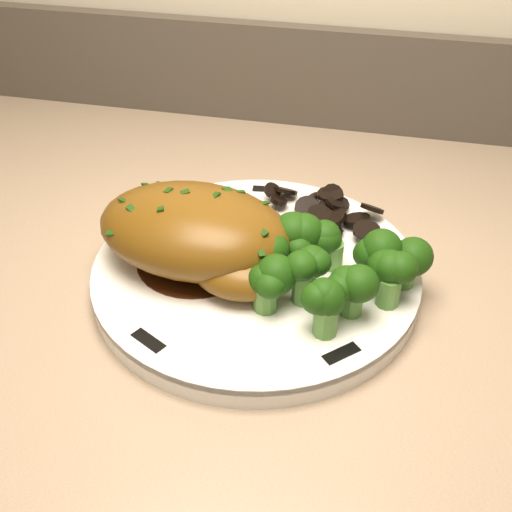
# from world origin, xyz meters

# --- Properties ---
(plate) EXTENTS (0.34, 0.34, 0.02)m
(plate) POSITION_xyz_m (0.30, 1.67, 0.85)
(plate) COLOR white
(plate) RESTS_ON counter
(rim_accent_0) EXTENTS (0.03, 0.01, 0.00)m
(rim_accent_0) POSITION_xyz_m (0.28, 1.79, 0.86)
(rim_accent_0) COLOR black
(rim_accent_0) RESTS_ON plate
(rim_accent_1) EXTENTS (0.02, 0.03, 0.00)m
(rim_accent_1) POSITION_xyz_m (0.18, 1.69, 0.86)
(rim_accent_1) COLOR black
(rim_accent_1) RESTS_ON plate
(rim_accent_2) EXTENTS (0.03, 0.02, 0.00)m
(rim_accent_2) POSITION_xyz_m (0.24, 1.56, 0.86)
(rim_accent_2) COLOR black
(rim_accent_2) RESTS_ON plate
(rim_accent_3) EXTENTS (0.03, 0.03, 0.00)m
(rim_accent_3) POSITION_xyz_m (0.38, 1.58, 0.86)
(rim_accent_3) COLOR black
(rim_accent_3) RESTS_ON plate
(rim_accent_4) EXTENTS (0.02, 0.03, 0.00)m
(rim_accent_4) POSITION_xyz_m (0.41, 1.72, 0.86)
(rim_accent_4) COLOR black
(rim_accent_4) RESTS_ON plate
(gravy_pool) EXTENTS (0.10, 0.10, 0.00)m
(gravy_pool) POSITION_xyz_m (0.25, 1.67, 0.86)
(gravy_pool) COLOR black
(gravy_pool) RESTS_ON plate
(chicken_breast) EXTENTS (0.17, 0.13, 0.06)m
(chicken_breast) POSITION_xyz_m (0.25, 1.66, 0.90)
(chicken_breast) COLOR brown
(chicken_breast) RESTS_ON plate
(mushroom_pile) EXTENTS (0.10, 0.07, 0.03)m
(mushroom_pile) POSITION_xyz_m (0.34, 1.75, 0.87)
(mushroom_pile) COLOR black
(mushroom_pile) RESTS_ON plate
(broccoli_florets) EXTENTS (0.14, 0.11, 0.04)m
(broccoli_florets) POSITION_xyz_m (0.36, 1.65, 0.89)
(broccoli_florets) COLOR #5B953F
(broccoli_florets) RESTS_ON plate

